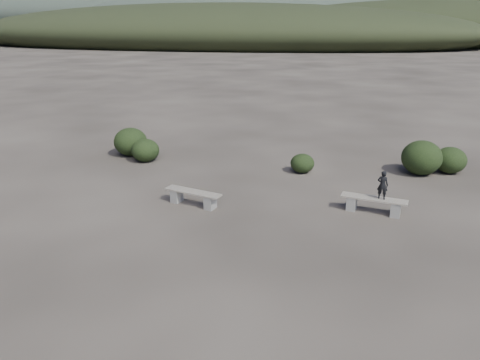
# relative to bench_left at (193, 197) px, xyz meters

# --- Properties ---
(ground) EXTENTS (1200.00, 1200.00, 0.00)m
(ground) POSITION_rel_bench_left_xyz_m (2.27, -3.90, -0.29)
(ground) COLOR #2B2621
(ground) RESTS_ON ground
(bench_left) EXTENTS (1.95, 0.91, 0.48)m
(bench_left) POSITION_rel_bench_left_xyz_m (0.00, 0.00, 0.00)
(bench_left) COLOR slate
(bench_left) RESTS_ON ground
(bench_right) EXTENTS (2.01, 0.78, 0.49)m
(bench_right) POSITION_rel_bench_left_xyz_m (5.57, 0.55, 0.01)
(bench_right) COLOR slate
(bench_right) RESTS_ON ground
(seated_person) EXTENTS (0.36, 0.28, 0.88)m
(seated_person) POSITION_rel_bench_left_xyz_m (5.77, 0.51, 0.64)
(seated_person) COLOR black
(seated_person) RESTS_ON bench_right
(shrub_a) EXTENTS (1.15, 1.15, 0.94)m
(shrub_a) POSITION_rel_bench_left_xyz_m (-3.39, 4.24, 0.18)
(shrub_a) COLOR black
(shrub_a) RESTS_ON ground
(shrub_c) EXTENTS (0.92, 0.92, 0.73)m
(shrub_c) POSITION_rel_bench_left_xyz_m (3.11, 4.09, 0.08)
(shrub_c) COLOR black
(shrub_c) RESTS_ON ground
(shrub_d) EXTENTS (1.49, 1.49, 1.31)m
(shrub_d) POSITION_rel_bench_left_xyz_m (7.53, 4.82, 0.36)
(shrub_d) COLOR black
(shrub_d) RESTS_ON ground
(shrub_e) EXTENTS (1.21, 1.21, 1.01)m
(shrub_e) POSITION_rel_bench_left_xyz_m (8.65, 5.23, 0.21)
(shrub_e) COLOR black
(shrub_e) RESTS_ON ground
(shrub_f) EXTENTS (1.42, 1.42, 1.20)m
(shrub_f) POSITION_rel_bench_left_xyz_m (-4.36, 4.96, 0.31)
(shrub_f) COLOR black
(shrub_f) RESTS_ON ground
(mountain_ridges) EXTENTS (500.00, 400.00, 56.00)m
(mountain_ridges) POSITION_rel_bench_left_xyz_m (-5.21, 335.16, 10.55)
(mountain_ridges) COLOR black
(mountain_ridges) RESTS_ON ground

